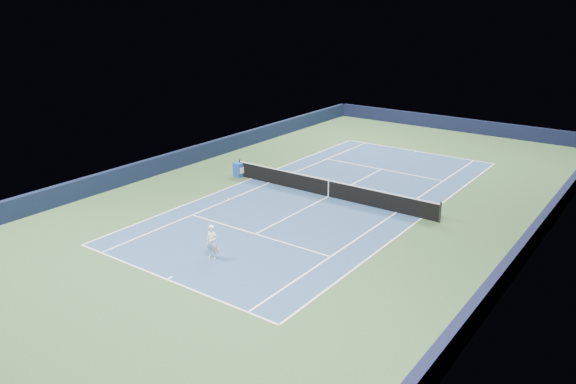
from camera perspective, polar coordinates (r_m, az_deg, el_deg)
The scene contains 19 objects.
ground at distance 31.09m, azimuth 4.12°, elevation -0.47°, with size 40.00×40.00×0.00m, color #2D4B29.
wall_far at distance 48.35m, azimuth 16.78°, elevation 6.60°, with size 22.00×0.35×1.10m, color black.
wall_right at distance 27.22m, azimuth 23.89°, elevation -3.86°, with size 0.35×40.00×1.10m, color black.
wall_left at distance 37.47m, azimuth -10.06°, elevation 3.61°, with size 0.35×40.00×1.10m, color #101832.
court_surface at distance 31.09m, azimuth 4.12°, elevation -0.47°, with size 10.97×23.77×0.01m, color navy.
baseline_far at distance 41.24m, azimuth 12.94°, elevation 4.07°, with size 10.97×0.08×0.00m, color white.
baseline_near at distance 22.69m, azimuth -12.20°, elevation -8.67°, with size 10.97×0.08×0.00m, color white.
sideline_doubles_right at distance 28.78m, azimuth 13.42°, elevation -2.61°, with size 0.08×23.77×0.00m, color white.
sideline_doubles_left at distance 34.13m, azimuth -3.71°, elevation 1.37°, with size 0.08×23.77×0.00m, color white.
sideline_singles_right at distance 29.28m, azimuth 10.96°, elevation -2.04°, with size 0.08×23.77×0.00m, color white.
sideline_singles_left at distance 33.31m, azimuth -1.89°, elevation 0.94°, with size 0.08×23.77×0.00m, color white.
service_line_far at distance 36.42m, azimuth 9.47°, elevation 2.30°, with size 8.23×0.08×0.00m, color white.
service_line_near at distance 26.23m, azimuth -3.34°, elevation -4.28°, with size 8.23×0.08×0.00m, color white.
center_service_line at distance 31.09m, azimuth 4.12°, elevation -0.46°, with size 0.08×12.80×0.00m, color white.
center_mark_far at distance 41.10m, azimuth 12.85°, elevation 4.03°, with size 0.08×0.30×0.00m, color white.
center_mark_near at distance 22.77m, azimuth -11.92°, elevation -8.54°, with size 0.08×0.30×0.00m, color white.
tennis_net at distance 30.92m, azimuth 4.14°, elevation 0.41°, with size 12.90×0.10×1.07m.
sponsor_cube at distance 34.47m, azimuth -5.02°, elevation 2.27°, with size 0.62×0.54×0.88m.
tennis_player at distance 23.77m, azimuth -7.74°, elevation -5.06°, with size 0.75×1.25×2.46m.
Camera 1 is at (15.32, -24.95, 10.47)m, focal length 35.00 mm.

